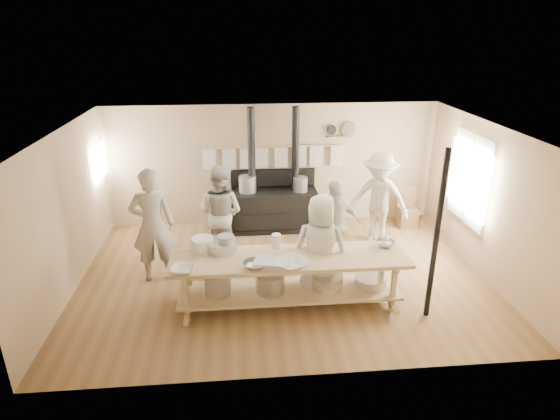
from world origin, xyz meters
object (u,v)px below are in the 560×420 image
(cook_far_left, at_px, (153,226))
(roasting_pan, at_px, (271,264))
(cook_left, at_px, (221,213))
(chair, at_px, (407,215))
(prep_table, at_px, (289,276))
(stove, at_px, (274,205))
(cook_center, at_px, (320,248))
(cook_by_window, at_px, (379,198))
(cook_right, at_px, (335,225))

(cook_far_left, relative_size, roasting_pan, 4.05)
(cook_left, relative_size, chair, 2.19)
(prep_table, xyz_separation_m, cook_left, (-1.07, 1.70, 0.39))
(stove, xyz_separation_m, cook_left, (-1.07, -1.32, 0.39))
(cook_center, xyz_separation_m, roasting_pan, (-0.80, -0.48, 0.03))
(cook_far_left, xyz_separation_m, cook_center, (2.68, -0.85, -0.12))
(stove, xyz_separation_m, prep_table, (-0.00, -3.02, -0.00))
(cook_left, bearing_deg, cook_by_window, -143.66)
(cook_center, height_order, roasting_pan, cook_center)
(chair, distance_m, roasting_pan, 4.54)
(cook_left, relative_size, cook_by_window, 0.99)
(prep_table, bearing_deg, roasting_pan, -134.32)
(cook_center, distance_m, cook_right, 1.10)
(cook_far_left, height_order, cook_center, cook_far_left)
(cook_far_left, xyz_separation_m, cook_by_window, (4.19, 1.13, -0.07))
(cook_left, bearing_deg, cook_center, 163.88)
(cook_far_left, relative_size, cook_left, 1.09)
(prep_table, height_order, cook_far_left, cook_far_left)
(cook_far_left, distance_m, cook_left, 1.29)
(prep_table, bearing_deg, cook_far_left, 154.47)
(cook_far_left, bearing_deg, chair, -167.99)
(cook_far_left, bearing_deg, stove, -145.46)
(cook_center, bearing_deg, roasting_pan, 47.23)
(stove, height_order, cook_left, stove)
(stove, xyz_separation_m, roasting_pan, (-0.29, -3.31, 0.38))
(prep_table, xyz_separation_m, cook_by_window, (2.02, 2.17, 0.40))
(prep_table, relative_size, cook_left, 1.97)
(prep_table, xyz_separation_m, cook_right, (0.95, 1.19, 0.30))
(cook_left, xyz_separation_m, cook_center, (1.58, -1.52, -0.04))
(cook_far_left, relative_size, cook_right, 1.22)
(cook_center, bearing_deg, cook_right, -97.27)
(prep_table, distance_m, cook_left, 2.05)
(cook_right, distance_m, chair, 2.64)
(cook_left, xyz_separation_m, chair, (3.98, 1.16, -0.67))
(cook_center, distance_m, cook_by_window, 2.49)
(cook_left, distance_m, roasting_pan, 2.15)
(cook_by_window, bearing_deg, cook_center, -97.15)
(stove, bearing_deg, cook_by_window, -22.77)
(prep_table, height_order, cook_center, cook_center)
(cook_center, bearing_deg, chair, -115.57)
(prep_table, height_order, roasting_pan, roasting_pan)
(prep_table, bearing_deg, cook_center, 19.98)
(chair, bearing_deg, cook_right, -138.78)
(cook_center, xyz_separation_m, cook_right, (0.44, 1.01, -0.06))
(cook_by_window, bearing_deg, cook_far_left, -134.79)
(cook_left, height_order, roasting_pan, cook_left)
(stove, relative_size, cook_far_left, 1.30)
(roasting_pan, bearing_deg, cook_by_window, 46.92)
(cook_by_window, distance_m, chair, 1.32)
(cook_far_left, distance_m, roasting_pan, 2.31)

